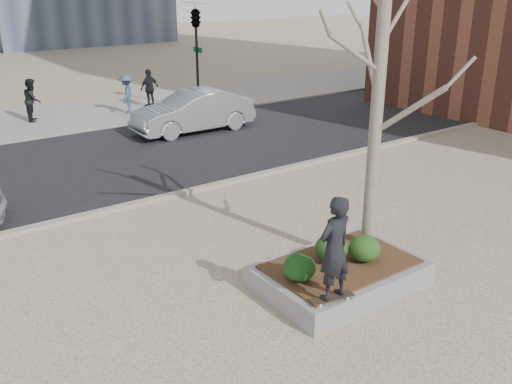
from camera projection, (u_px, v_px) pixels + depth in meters
ground at (298, 303)px, 10.22m from camera, size 120.00×120.00×0.00m
street at (94, 163)px, 17.81m from camera, size 60.00×8.00×0.02m
far_sidewalk at (30, 121)px, 23.12m from camera, size 60.00×6.00×0.02m
planter at (340, 276)px, 10.69m from camera, size 3.00×2.00×0.45m
planter_mulch at (340, 264)px, 10.61m from camera, size 2.70×1.70×0.04m
sycamore_tree at (379, 77)px, 10.20m from camera, size 2.80×2.80×6.60m
shrub_left at (299, 267)px, 9.93m from camera, size 0.57×0.57×0.49m
shrub_middle at (331, 249)px, 10.57m from camera, size 0.62×0.62×0.52m
shrub_right at (365, 249)px, 10.60m from camera, size 0.59×0.59×0.50m
skateboard at (332, 299)px, 9.42m from camera, size 0.80×0.35×0.08m
skateboarder at (334, 248)px, 9.09m from camera, size 0.68×0.47×1.78m
car_silver at (193, 111)px, 21.23m from camera, size 4.63×1.70×1.51m
car_third at (409, 85)px, 27.30m from camera, size 4.19×1.81×1.20m
pedestrian_a at (32, 100)px, 22.78m from camera, size 0.91×1.01×1.69m
pedestrian_b at (127, 94)px, 24.10m from camera, size 1.08×1.21×1.63m
pedestrian_c at (150, 88)px, 25.28m from camera, size 1.04×0.63×1.66m
traffic_light_far at (197, 58)px, 24.06m from camera, size 0.60×2.48×4.50m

